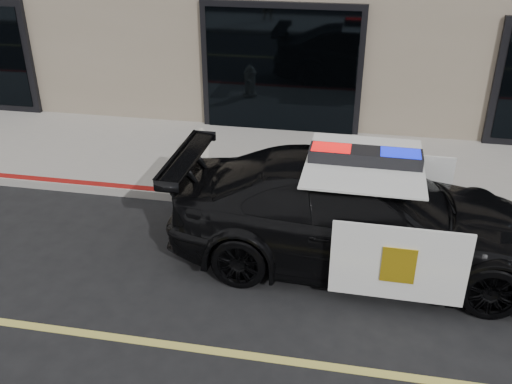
# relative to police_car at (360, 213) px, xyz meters

# --- Properties ---
(ground) EXTENTS (120.00, 120.00, 0.00)m
(ground) POSITION_rel_police_car_xyz_m (-0.85, -2.23, -0.79)
(ground) COLOR black
(ground) RESTS_ON ground
(sidewalk_n) EXTENTS (60.00, 3.50, 0.15)m
(sidewalk_n) POSITION_rel_police_car_xyz_m (-0.85, 3.02, -0.72)
(sidewalk_n) COLOR gray
(sidewalk_n) RESTS_ON ground
(police_car) EXTENTS (2.54, 5.44, 1.76)m
(police_car) POSITION_rel_police_car_xyz_m (0.00, 0.00, 0.00)
(police_car) COLOR black
(police_car) RESTS_ON ground
(fire_hydrant) EXTENTS (0.37, 0.51, 0.81)m
(fire_hydrant) POSITION_rel_police_car_xyz_m (-2.97, 2.34, -0.26)
(fire_hydrant) COLOR beige
(fire_hydrant) RESTS_ON sidewalk_n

